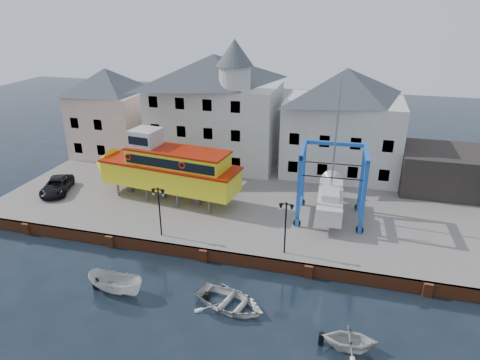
# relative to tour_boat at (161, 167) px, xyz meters

# --- Properties ---
(ground) EXTENTS (140.00, 140.00, 0.00)m
(ground) POSITION_rel_tour_boat_xyz_m (6.81, -7.78, -4.12)
(ground) COLOR black
(ground) RESTS_ON ground
(hardstanding) EXTENTS (44.00, 22.00, 1.00)m
(hardstanding) POSITION_rel_tour_boat_xyz_m (6.81, 3.22, -3.62)
(hardstanding) COLOR #69645C
(hardstanding) RESTS_ON ground
(quay_wall) EXTENTS (44.00, 0.47, 1.00)m
(quay_wall) POSITION_rel_tour_boat_xyz_m (6.81, -7.68, -3.62)
(quay_wall) COLOR brown
(quay_wall) RESTS_ON ground
(building_pink) EXTENTS (8.00, 7.00, 10.30)m
(building_pink) POSITION_rel_tour_boat_xyz_m (-11.19, 10.21, 2.03)
(building_pink) COLOR #C2A897
(building_pink) RESTS_ON hardstanding
(building_white_main) EXTENTS (14.00, 8.30, 14.00)m
(building_white_main) POSITION_rel_tour_boat_xyz_m (1.94, 10.61, 3.22)
(building_white_main) COLOR #B9BAB3
(building_white_main) RESTS_ON hardstanding
(building_white_right) EXTENTS (12.00, 8.00, 11.20)m
(building_white_right) POSITION_rel_tour_boat_xyz_m (15.81, 11.21, 2.48)
(building_white_right) COLOR #B9BAB3
(building_white_right) RESTS_ON hardstanding
(shed_dark) EXTENTS (8.00, 7.00, 4.00)m
(shed_dark) POSITION_rel_tour_boat_xyz_m (25.81, 9.22, -1.12)
(shed_dark) COLOR black
(shed_dark) RESTS_ON hardstanding
(lamp_post_left) EXTENTS (1.12, 0.32, 4.20)m
(lamp_post_left) POSITION_rel_tour_boat_xyz_m (2.81, -6.58, 0.05)
(lamp_post_left) COLOR black
(lamp_post_left) RESTS_ON hardstanding
(lamp_post_right) EXTENTS (1.12, 0.32, 4.20)m
(lamp_post_right) POSITION_rel_tour_boat_xyz_m (12.81, -6.58, 0.05)
(lamp_post_right) COLOR black
(lamp_post_right) RESTS_ON hardstanding
(tour_boat) EXTENTS (15.54, 5.52, 6.62)m
(tour_boat) POSITION_rel_tour_boat_xyz_m (0.00, 0.00, 0.00)
(tour_boat) COLOR #59595E
(tour_boat) RESTS_ON hardstanding
(travel_lift) EXTENTS (5.88, 8.16, 12.21)m
(travel_lift) POSITION_rel_tour_boat_xyz_m (15.58, 0.60, -1.08)
(travel_lift) COLOR #1B40B6
(travel_lift) RESTS_ON hardstanding
(van) EXTENTS (3.83, 5.41, 1.37)m
(van) POSITION_rel_tour_boat_xyz_m (-10.61, -1.55, -2.44)
(van) COLOR black
(van) RESTS_ON hardstanding
(motorboat_a) EXTENTS (4.33, 1.92, 1.63)m
(motorboat_a) POSITION_rel_tour_boat_xyz_m (2.34, -12.95, -4.12)
(motorboat_a) COLOR silver
(motorboat_a) RESTS_ON ground
(motorboat_b) EXTENTS (5.63, 4.67, 1.01)m
(motorboat_b) POSITION_rel_tour_boat_xyz_m (10.25, -12.37, -4.12)
(motorboat_b) COLOR silver
(motorboat_b) RESTS_ON ground
(motorboat_c) EXTENTS (3.41, 3.01, 1.69)m
(motorboat_c) POSITION_rel_tour_boat_xyz_m (17.89, -14.13, -4.12)
(motorboat_c) COLOR silver
(motorboat_c) RESTS_ON ground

